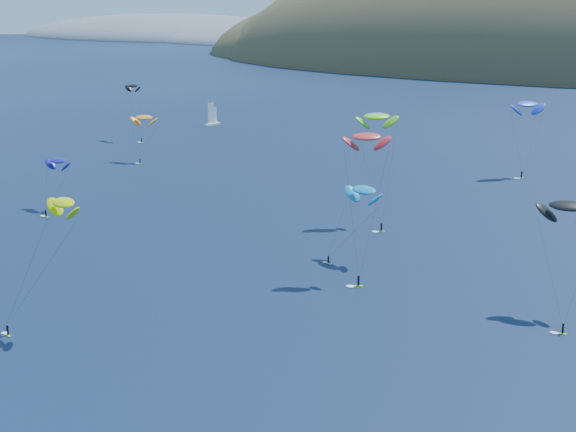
{
  "coord_description": "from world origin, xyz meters",
  "views": [
    {
      "loc": [
        69.23,
        -56.03,
        51.39
      ],
      "look_at": [
        3.67,
        80.0,
        9.0
      ],
      "focal_mm": 50.0,
      "sensor_mm": 36.0,
      "label": 1
    }
  ],
  "objects": [
    {
      "name": "kitesurfer_10",
      "position": [
        -64.29,
        91.91,
        11.69
      ],
      "size": [
        8.03,
        11.01,
        13.87
      ],
      "rotation": [
        0.0,
        0.0,
        -0.11
      ],
      "color": "#99D117",
      "rests_on": "ground"
    },
    {
      "name": "kitesurfer_2",
      "position": [
        -13.84,
        36.43,
        19.98
      ],
      "size": [
        10.86,
        11.75,
        22.26
      ],
      "rotation": [
        0.0,
        0.0,
        -0.35
      ],
      "color": "#99D117",
      "rests_on": "ground"
    },
    {
      "name": "kitesurfer_7",
      "position": [
        55.64,
        77.39,
        17.67
      ],
      "size": [
        9.71,
        14.18,
        20.3
      ],
      "rotation": [
        0.0,
        0.0,
        0.11
      ],
      "color": "#99D117",
      "rests_on": "ground"
    },
    {
      "name": "kitesurfer_12",
      "position": [
        -105.1,
        178.46,
        18.94
      ],
      "size": [
        11.45,
        8.63,
        21.01
      ],
      "rotation": [
        0.0,
        0.0,
        -0.23
      ],
      "color": "#99D117",
      "rests_on": "ground"
    },
    {
      "name": "kitesurfer_3",
      "position": [
        9.22,
        114.74,
        24.21
      ],
      "size": [
        10.61,
        13.52,
        26.87
      ],
      "rotation": [
        0.0,
        0.0,
        0.61
      ],
      "color": "#99D117",
      "rests_on": "ground"
    },
    {
      "name": "kitesurfer_1",
      "position": [
        -78.92,
        148.06,
        13.6
      ],
      "size": [
        9.11,
        7.91,
        16.01
      ],
      "rotation": [
        0.0,
        0.0,
        0.17
      ],
      "color": "#99D117",
      "rests_on": "ground"
    },
    {
      "name": "sailboat",
      "position": [
        -95.58,
        216.47,
        0.9
      ],
      "size": [
        8.72,
        7.65,
        10.43
      ],
      "rotation": [
        0.0,
        0.0,
        -0.28
      ],
      "color": "white",
      "rests_on": "ground"
    },
    {
      "name": "kitesurfer_9",
      "position": [
        19.7,
        79.74,
        25.9
      ],
      "size": [
        9.13,
        12.17,
        28.32
      ],
      "rotation": [
        0.0,
        0.0,
        0.53
      ],
      "color": "#99D117",
      "rests_on": "ground"
    },
    {
      "name": "headland",
      "position": [
        -445.26,
        750.08,
        -3.36
      ],
      "size": [
        460.0,
        250.0,
        60.0
      ],
      "color": "slate",
      "rests_on": "ground"
    },
    {
      "name": "kitesurfer_4",
      "position": [
        31.77,
        179.05,
        20.47
      ],
      "size": [
        11.01,
        11.15,
        23.44
      ],
      "rotation": [
        0.0,
        0.0,
        0.76
      ],
      "color": "#99D117",
      "rests_on": "ground"
    },
    {
      "name": "kitesurfer_5",
      "position": [
        16.48,
        87.62,
        13.93
      ],
      "size": [
        10.23,
        10.64,
        16.47
      ],
      "rotation": [
        0.0,
        0.0,
        -0.43
      ],
      "color": "#99D117",
      "rests_on": "ground"
    }
  ]
}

